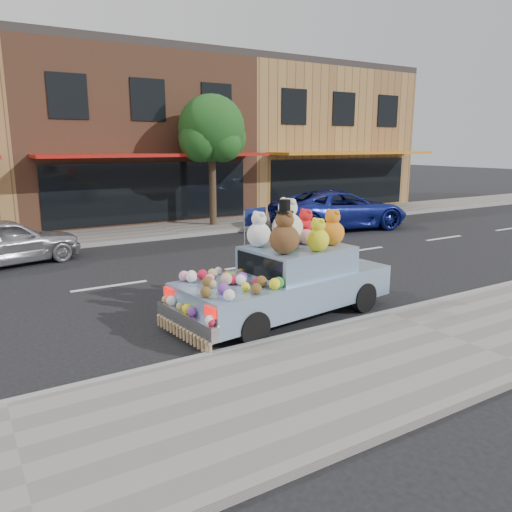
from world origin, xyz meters
TOP-DOWN VIEW (x-y plane):
  - ground at (0.00, 0.00)m, footprint 120.00×120.00m
  - near_sidewalk at (0.00, -6.50)m, footprint 60.00×3.00m
  - far_sidewalk at (0.00, 6.50)m, footprint 60.00×3.00m
  - near_kerb at (0.00, -5.00)m, footprint 60.00×0.12m
  - far_kerb at (0.00, 5.00)m, footprint 60.00×0.12m
  - storefront_mid at (0.00, 11.97)m, footprint 10.00×9.80m
  - storefront_right at (10.00, 11.97)m, footprint 10.00×9.80m
  - street_tree at (2.03, 6.55)m, footprint 3.00×2.70m
  - car_silver at (-5.87, 3.61)m, footprint 4.23×2.47m
  - car_blue at (6.18, 3.62)m, footprint 5.86×3.45m
  - art_car at (-1.58, -3.86)m, footprint 4.66×2.26m

SIDE VIEW (x-z plane):
  - ground at x=0.00m, z-range 0.00..0.00m
  - near_sidewalk at x=0.00m, z-range 0.00..0.12m
  - far_sidewalk at x=0.00m, z-range 0.00..0.12m
  - near_kerb at x=0.00m, z-range 0.00..0.13m
  - far_kerb at x=0.00m, z-range 0.00..0.13m
  - car_silver at x=-5.87m, z-range 0.00..1.35m
  - car_blue at x=6.18m, z-range 0.00..1.53m
  - art_car at x=-1.58m, z-range -0.35..1.99m
  - storefront_mid at x=0.00m, z-range -0.01..7.29m
  - storefront_right at x=10.00m, z-range -0.01..7.29m
  - street_tree at x=2.03m, z-range 1.08..6.30m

